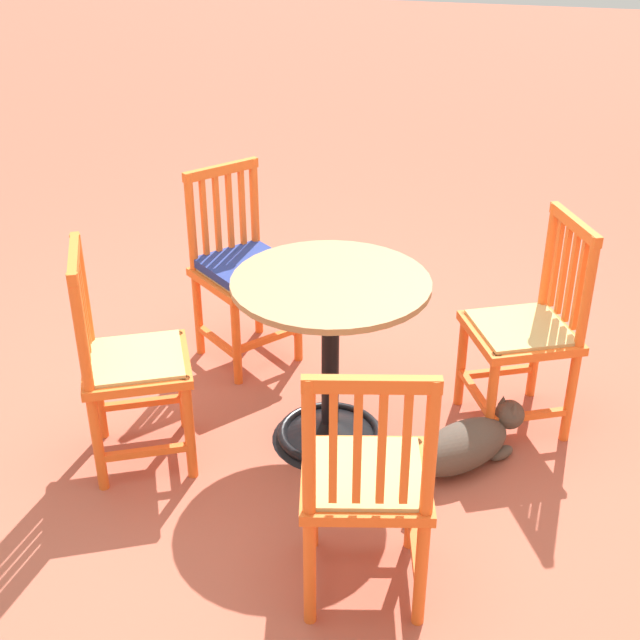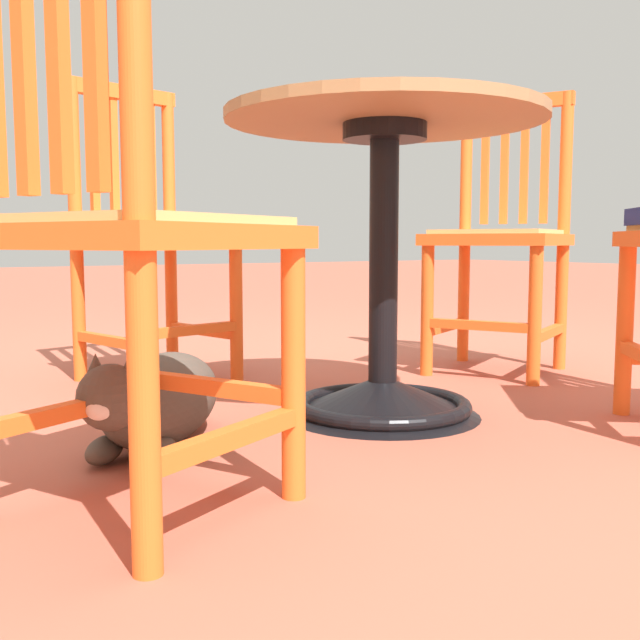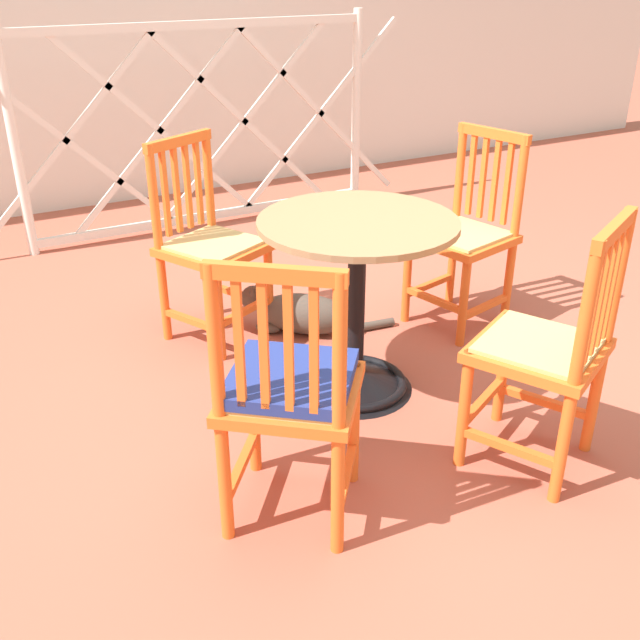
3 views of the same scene
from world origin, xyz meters
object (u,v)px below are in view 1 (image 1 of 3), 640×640
orange_chair_tucked_in (129,364)px  tabby_cat (469,443)px  cafe_table (330,380)px  orange_chair_facing_out (243,271)px  orange_chair_near_fence (527,331)px  orange_chair_at_corner (366,484)px

orange_chair_tucked_in → tabby_cat: orange_chair_tucked_in is taller
cafe_table → orange_chair_facing_out: (-0.57, -0.55, 0.16)m
orange_chair_tucked_in → tabby_cat: (-0.27, 1.29, -0.34)m
cafe_table → orange_chair_facing_out: orange_chair_facing_out is taller
cafe_table → tabby_cat: size_ratio=1.15×
orange_chair_near_fence → orange_chair_facing_out: (-0.24, -1.29, 0.01)m
orange_chair_near_fence → tabby_cat: orange_chair_near_fence is taller
orange_chair_facing_out → orange_chair_at_corner: bearing=32.2°
orange_chair_near_fence → tabby_cat: bearing=-26.0°
orange_chair_tucked_in → tabby_cat: size_ratio=1.38×
orange_chair_at_corner → tabby_cat: orange_chair_at_corner is taller
orange_chair_facing_out → tabby_cat: orange_chair_facing_out is taller
orange_chair_at_corner → orange_chair_tucked_in: bearing=-115.1°
orange_chair_facing_out → orange_chair_tucked_in: (0.87, -0.17, -0.01)m
orange_chair_tucked_in → orange_chair_facing_out: bearing=169.0°
orange_chair_facing_out → tabby_cat: (0.59, 1.12, -0.35)m
tabby_cat → orange_chair_facing_out: bearing=-117.9°
orange_chair_tucked_in → orange_chair_near_fence: bearing=113.2°
orange_chair_at_corner → cafe_table: bearing=-159.1°
cafe_table → orange_chair_facing_out: size_ratio=0.83×
orange_chair_facing_out → tabby_cat: bearing=62.1°
cafe_table → tabby_cat: cafe_table is taller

